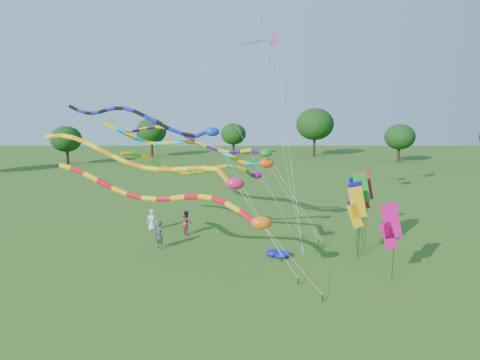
{
  "coord_description": "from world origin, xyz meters",
  "views": [
    {
      "loc": [
        -1.01,
        -18.24,
        8.62
      ],
      "look_at": [
        -1.2,
        3.59,
        4.8
      ],
      "focal_mm": 30.0,
      "sensor_mm": 36.0,
      "label": 1
    }
  ],
  "objects_px": {
    "tube_kite_red": "(183,201)",
    "person_a": "(152,220)",
    "person_b": "(159,235)",
    "person_c": "(187,222)",
    "tube_kite_orange": "(154,163)",
    "blue_nylon_heap": "(281,255)"
  },
  "relations": [
    {
      "from": "blue_nylon_heap",
      "to": "person_c",
      "type": "xyz_separation_m",
      "value": [
        -6.22,
        4.6,
        0.67
      ]
    },
    {
      "from": "tube_kite_red",
      "to": "person_b",
      "type": "bearing_deg",
      "value": 138.52
    },
    {
      "from": "person_b",
      "to": "person_c",
      "type": "height_order",
      "value": "person_b"
    },
    {
      "from": "tube_kite_red",
      "to": "person_a",
      "type": "relative_size",
      "value": 8.82
    },
    {
      "from": "tube_kite_orange",
      "to": "tube_kite_red",
      "type": "bearing_deg",
      "value": -28.68
    },
    {
      "from": "tube_kite_red",
      "to": "person_b",
      "type": "relative_size",
      "value": 7.72
    },
    {
      "from": "person_b",
      "to": "tube_kite_red",
      "type": "bearing_deg",
      "value": -28.06
    },
    {
      "from": "tube_kite_red",
      "to": "person_a",
      "type": "xyz_separation_m",
      "value": [
        -3.54,
        8.23,
        -3.31
      ]
    },
    {
      "from": "tube_kite_red",
      "to": "person_c",
      "type": "xyz_separation_m",
      "value": [
        -0.89,
        7.27,
        -3.22
      ]
    },
    {
      "from": "tube_kite_red",
      "to": "person_a",
      "type": "height_order",
      "value": "tube_kite_red"
    },
    {
      "from": "tube_kite_red",
      "to": "person_c",
      "type": "bearing_deg",
      "value": 118.44
    },
    {
      "from": "person_a",
      "to": "person_c",
      "type": "relative_size",
      "value": 0.9
    },
    {
      "from": "person_a",
      "to": "person_c",
      "type": "distance_m",
      "value": 2.83
    },
    {
      "from": "tube_kite_red",
      "to": "tube_kite_orange",
      "type": "relative_size",
      "value": 0.89
    },
    {
      "from": "blue_nylon_heap",
      "to": "person_b",
      "type": "bearing_deg",
      "value": 167.72
    },
    {
      "from": "tube_kite_orange",
      "to": "person_a",
      "type": "distance_m",
      "value": 7.61
    },
    {
      "from": "tube_kite_orange",
      "to": "person_a",
      "type": "xyz_separation_m",
      "value": [
        -1.59,
        5.6,
        -4.91
      ]
    },
    {
      "from": "tube_kite_red",
      "to": "blue_nylon_heap",
      "type": "distance_m",
      "value": 7.12
    },
    {
      "from": "blue_nylon_heap",
      "to": "person_b",
      "type": "xyz_separation_m",
      "value": [
        -7.53,
        1.64,
        0.69
      ]
    },
    {
      "from": "tube_kite_red",
      "to": "blue_nylon_heap",
      "type": "xyz_separation_m",
      "value": [
        5.34,
        2.67,
        -3.89
      ]
    },
    {
      "from": "tube_kite_red",
      "to": "person_c",
      "type": "height_order",
      "value": "tube_kite_red"
    },
    {
      "from": "tube_kite_red",
      "to": "blue_nylon_heap",
      "type": "height_order",
      "value": "tube_kite_red"
    }
  ]
}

